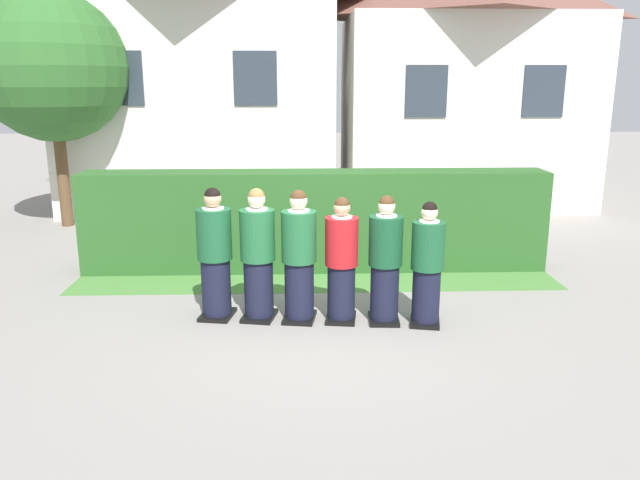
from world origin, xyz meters
The scene contains 12 objects.
ground_plane centered at (0.00, 0.00, 0.00)m, with size 60.00×60.00×0.00m, color gray.
student_front_row_0 centered at (-1.32, 0.16, 0.80)m, with size 0.47×0.54×1.69m.
student_front_row_1 centered at (-0.78, 0.09, 0.80)m, with size 0.48×0.55×1.69m.
student_front_row_2 centered at (-0.26, 0.02, 0.80)m, with size 0.46×0.56×1.68m.
student_in_red_blazer centered at (0.27, -0.01, 0.76)m, with size 0.42×0.50×1.59m.
student_front_row_4 centered at (0.81, -0.08, 0.77)m, with size 0.42×0.48×1.62m.
student_front_row_5 centered at (1.31, -0.17, 0.74)m, with size 0.44×0.51×1.56m.
hedge centered at (0.00, 2.28, 0.79)m, with size 7.34×0.70×1.58m.
school_building_main centered at (3.79, 8.20, 3.15)m, with size 6.03×4.16×6.14m.
school_building_annex centered at (-2.51, 7.95, 3.44)m, with size 6.50×4.23×6.71m.
oak_tree_left centered at (-5.14, 5.56, 3.23)m, with size 2.96×2.96×4.71m.
lawn_strip centered at (0.00, 1.48, 0.00)m, with size 7.34×0.90×0.01m, color #477A38.
Camera 1 is at (-0.26, -7.47, 2.95)m, focal length 35.03 mm.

